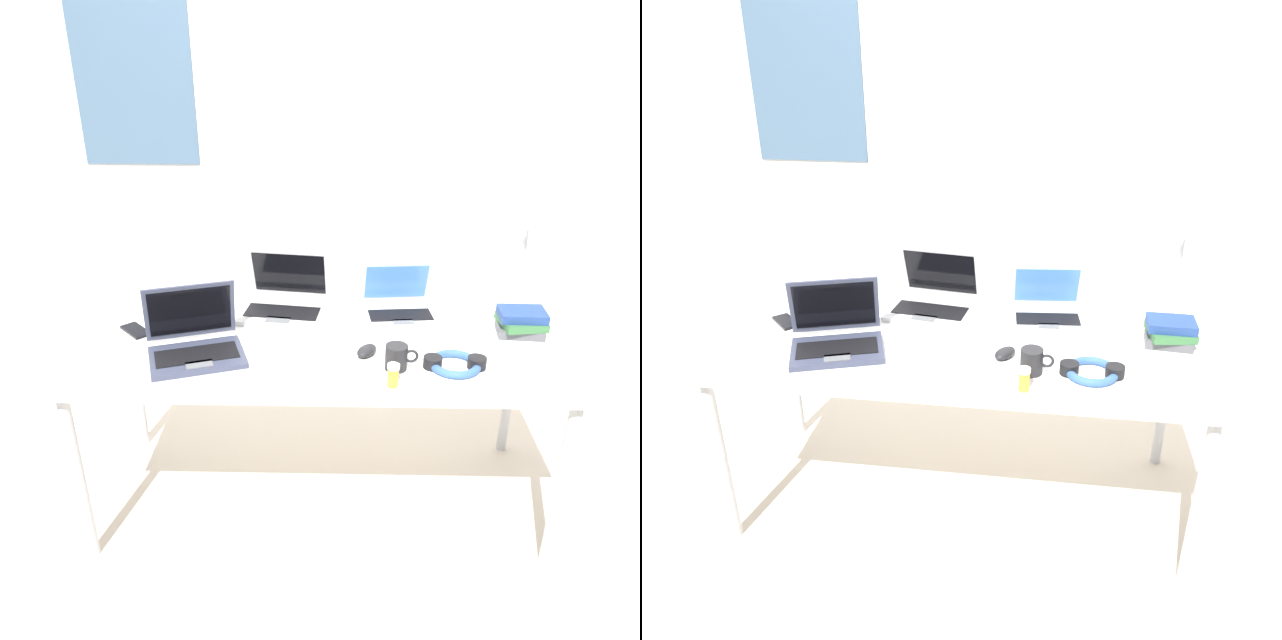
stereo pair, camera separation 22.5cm
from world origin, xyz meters
TOP-DOWN VIEW (x-y plane):
  - ground_plane at (0.00, 0.00)m, footprint 12.00×12.00m
  - wall_back at (-0.00, 1.10)m, footprint 6.00×0.13m
  - desk at (0.00, 0.00)m, footprint 1.80×0.80m
  - desk_lamp at (0.80, 0.28)m, footprint 0.12×0.18m
  - laptop_by_keyboard at (-0.44, -0.13)m, footprint 0.39×0.36m
  - laptop_back_left at (0.31, 0.21)m, footprint 0.30×0.28m
  - laptop_back_right at (-0.15, 0.24)m, footprint 0.37×0.34m
  - computer_mouse at (0.17, -0.11)m, footprint 0.10×0.11m
  - cell_phone at (-0.70, 0.05)m, footprint 0.14×0.14m
  - headphones at (0.46, -0.20)m, footprint 0.21×0.18m
  - pill_bottle at (0.24, -0.32)m, footprint 0.04×0.04m
  - book_stack at (0.75, 0.07)m, footprint 0.18×0.17m
  - coffee_mug at (0.26, -0.21)m, footprint 0.11×0.08m

SIDE VIEW (x-z plane):
  - ground_plane at x=0.00m, z-range 0.00..0.00m
  - desk at x=0.00m, z-range 0.31..1.05m
  - cell_phone at x=-0.70m, z-range 0.74..0.75m
  - headphones at x=0.46m, z-range 0.74..0.78m
  - computer_mouse at x=0.17m, z-range 0.74..0.77m
  - pill_bottle at x=0.24m, z-range 0.74..0.82m
  - laptop_back_left at x=0.31m, z-range 0.68..0.88m
  - coffee_mug at x=0.26m, z-range 0.74..0.83m
  - laptop_by_keyboard at x=-0.44m, z-range 0.67..0.91m
  - laptop_back_right at x=-0.15m, z-range 0.67..0.91m
  - book_stack at x=0.75m, z-range 0.74..0.84m
  - desk_lamp at x=0.80m, z-range 0.74..1.14m
  - wall_back at x=0.00m, z-range 0.00..2.60m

